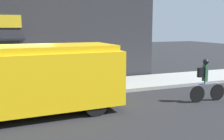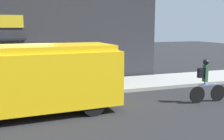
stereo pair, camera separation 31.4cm
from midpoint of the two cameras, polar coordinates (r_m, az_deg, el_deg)
The scene contains 6 objects.
ground_plane at distance 10.80m, azimuth -20.11°, elevation -6.77°, with size 70.00×70.00×0.00m, color #232326.
sidewalk at distance 12.16m, azimuth -20.28°, elevation -4.62°, with size 28.00×2.85×0.16m.
storefront at distance 13.46m, azimuth -21.21°, elevation 7.23°, with size 14.83×1.12×5.08m.
school_bus at distance 9.09m, azimuth -15.35°, elevation -1.73°, with size 5.54×2.77×2.30m.
cyclist at distance 10.71m, azimuth 18.93°, elevation -2.20°, with size 1.60×0.23×1.69m.
trash_bin at distance 13.07m, azimuth -14.08°, elevation -0.95°, with size 0.57×0.57×0.92m.
Camera 1 is at (-0.22, -10.35, 2.89)m, focal length 42.00 mm.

